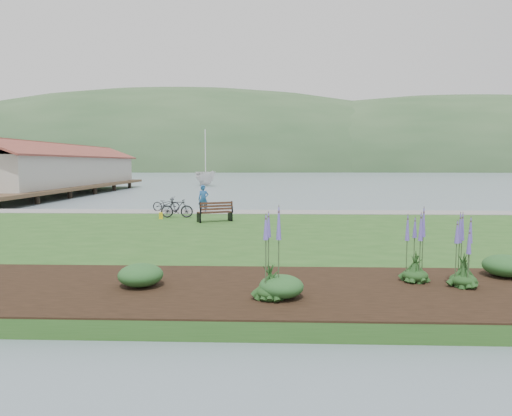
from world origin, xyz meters
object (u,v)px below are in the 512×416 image
at_px(park_bench, 215,211).
at_px(person, 203,197).
at_px(sailboat, 206,186).
at_px(bicycle_a, 166,204).

height_order(park_bench, person, person).
relative_size(person, sailboat, 0.07).
height_order(park_bench, bicycle_a, park_bench).
xyz_separation_m(park_bench, person, (-1.18, 3.83, 0.45)).
distance_m(person, bicycle_a, 2.69).
relative_size(park_bench, person, 0.94).
relative_size(person, bicycle_a, 1.14).
xyz_separation_m(park_bench, sailboat, (-6.93, 43.76, -0.92)).
distance_m(person, sailboat, 40.36).
height_order(bicycle_a, sailboat, sailboat).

